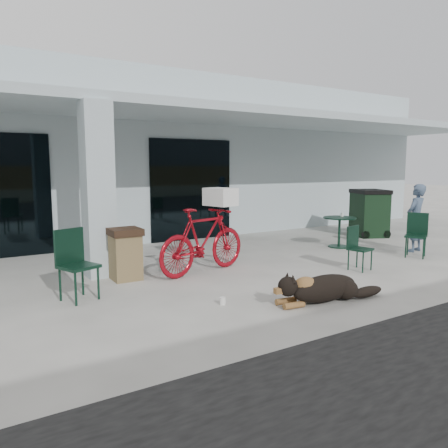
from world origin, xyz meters
TOP-DOWN VIEW (x-y plane):
  - ground at (0.00, 0.00)m, footprint 80.00×80.00m
  - building at (0.00, 8.50)m, footprint 22.00×7.00m
  - storefront_glass_right at (1.80, 4.98)m, footprint 2.40×0.06m
  - column at (-1.50, 2.30)m, footprint 0.50×0.50m
  - overhang at (0.00, 3.60)m, footprint 22.00×2.80m
  - bicycle at (0.20, 1.49)m, footprint 2.14×1.04m
  - laundry_basket at (0.63, 1.59)m, footprint 0.54×0.65m
  - dog at (0.85, -1.00)m, footprint 1.42×0.65m
  - cup_near_dog at (-0.50, -0.31)m, footprint 0.09×0.09m
  - cafe_chair_near at (-2.20, 1.00)m, footprint 0.64×0.66m
  - cafe_table_far at (4.32, 2.00)m, footprint 0.90×0.90m
  - cafe_chair_far_a at (2.85, 0.08)m, footprint 0.45×0.48m
  - cafe_chair_far_b at (4.85, 0.27)m, footprint 0.63×0.61m
  - person at (5.41, 0.67)m, footprint 0.64×0.48m
  - cup_on_table at (4.49, 2.08)m, footprint 0.08×0.08m
  - trash_receptacle at (-1.20, 1.80)m, footprint 0.55×0.55m
  - wheeled_bin at (6.37, 2.80)m, footprint 1.17×1.28m

SIDE VIEW (x-z plane):
  - ground at x=0.00m, z-range 0.00..0.00m
  - cup_near_dog at x=-0.50m, z-range 0.00..0.11m
  - dog at x=0.85m, z-range 0.00..0.46m
  - cafe_table_far at x=4.32m, z-range 0.00..0.75m
  - cafe_chair_far_a at x=2.85m, z-range 0.00..0.84m
  - trash_receptacle at x=-1.20m, z-range 0.00..0.91m
  - cafe_chair_far_b at x=4.85m, z-range 0.00..0.97m
  - cafe_chair_near at x=-2.20m, z-range 0.00..1.06m
  - bicycle at x=0.20m, z-range 0.00..1.24m
  - wheeled_bin at x=6.37m, z-range 0.00..1.33m
  - person at x=5.41m, z-range 0.00..1.58m
  - cup_on_table at x=4.49m, z-range 0.75..0.84m
  - storefront_glass_right at x=1.80m, z-range 0.00..2.70m
  - laundry_basket at x=0.63m, z-range 1.24..1.58m
  - column at x=-1.50m, z-range 0.00..3.12m
  - building at x=0.00m, z-range 0.00..4.50m
  - overhang at x=0.00m, z-range 3.12..3.30m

